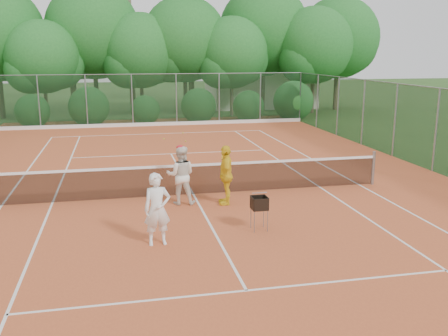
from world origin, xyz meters
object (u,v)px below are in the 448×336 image
Objects in this scene: player_center_grp at (181,175)px; player_yellow at (226,175)px; player_white at (157,209)px; ball_hopper at (259,204)px.

player_center_grp reaches higher than player_yellow.
ball_hopper is at bearing 5.28° from player_white.
player_yellow reaches higher than ball_hopper.
player_center_grp is 1.01× the size of player_yellow.
player_center_grp reaches higher than player_white.
player_yellow is at bearing 47.13° from player_white.
player_yellow is at bearing -12.05° from player_center_grp.
player_white is 0.96× the size of player_center_grp.
player_white is at bearing -106.94° from player_center_grp.
player_center_grp is at bearing 105.24° from ball_hopper.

